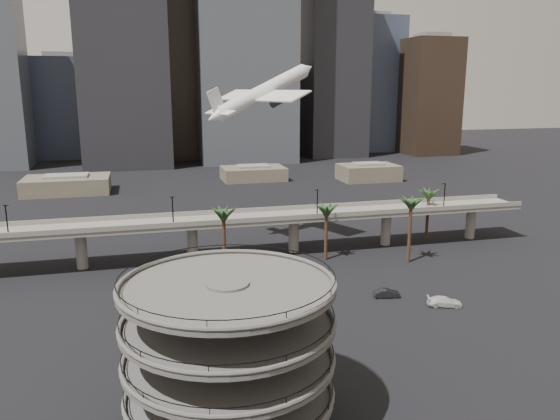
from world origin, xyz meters
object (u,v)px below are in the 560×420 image
object	(u,v)px
overpass	(244,222)
car_a	(240,344)
parking_ramp	(229,341)
car_c	(444,302)
car_b	(387,293)
airborne_jet	(263,93)

from	to	relation	value
overpass	car_a	bearing A→B (deg)	-101.89
parking_ramp	car_c	world-z (taller)	parking_ramp
overpass	car_b	size ratio (longest dim) A/B	28.91
car_b	car_c	bearing A→B (deg)	-119.05
parking_ramp	airborne_jet	world-z (taller)	airborne_jet
parking_ramp	airborne_jet	distance (m)	78.86
parking_ramp	car_b	distance (m)	44.51
overpass	car_a	xyz separation A→B (m)	(-8.81, -41.85, -6.60)
overpass	car_b	xyz separation A→B (m)	(19.23, -29.67, -6.60)
airborne_jet	parking_ramp	bearing A→B (deg)	-130.47
car_b	car_c	world-z (taller)	car_c
car_b	car_a	bearing A→B (deg)	123.00
airborne_jet	car_b	xyz separation A→B (m)	(11.89, -42.87, -33.47)
airborne_jet	car_b	bearing A→B (deg)	-99.23
car_a	car_b	xyz separation A→B (m)	(28.04, 12.18, -0.00)
overpass	airborne_jet	size ratio (longest dim) A/B	4.40
parking_ramp	overpass	size ratio (longest dim) A/B	0.17
overpass	airborne_jet	bearing A→B (deg)	60.92
airborne_jet	car_a	distance (m)	66.41
parking_ramp	overpass	xyz separation A→B (m)	(13.00, 59.00, -2.50)
car_a	car_b	bearing A→B (deg)	-75.41
parking_ramp	car_c	size ratio (longest dim) A/B	3.95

